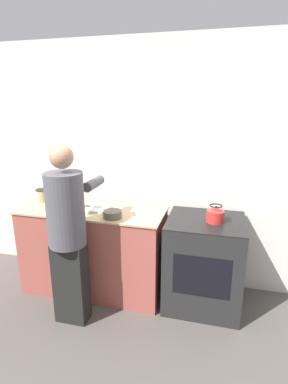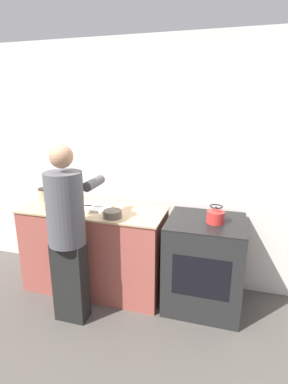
% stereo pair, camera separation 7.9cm
% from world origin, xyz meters
% --- Properties ---
extents(ground_plane, '(12.00, 12.00, 0.00)m').
position_xyz_m(ground_plane, '(0.00, 0.00, 0.00)').
color(ground_plane, '#4C4742').
extents(wall_back, '(8.00, 0.05, 2.60)m').
position_xyz_m(wall_back, '(0.00, 0.72, 1.30)').
color(wall_back, silver).
rests_on(wall_back, ground_plane).
extents(counter, '(1.49, 0.61, 0.92)m').
position_xyz_m(counter, '(-0.39, 0.29, 0.46)').
color(counter, '#9E4C42').
rests_on(counter, ground_plane).
extents(oven, '(0.72, 0.66, 0.90)m').
position_xyz_m(oven, '(0.76, 0.33, 0.45)').
color(oven, black).
rests_on(oven, ground_plane).
extents(person, '(0.37, 0.60, 1.64)m').
position_xyz_m(person, '(-0.39, -0.21, 0.89)').
color(person, black).
rests_on(person, ground_plane).
extents(cutting_board, '(0.39, 0.23, 0.02)m').
position_xyz_m(cutting_board, '(-0.41, 0.30, 0.92)').
color(cutting_board, silver).
rests_on(cutting_board, counter).
extents(knife, '(0.21, 0.06, 0.01)m').
position_xyz_m(knife, '(-0.39, 0.32, 0.94)').
color(knife, silver).
rests_on(knife, cutting_board).
extents(kettle, '(0.16, 0.16, 0.16)m').
position_xyz_m(kettle, '(0.84, 0.30, 0.97)').
color(kettle, red).
rests_on(kettle, oven).
extents(bowl_prep, '(0.18, 0.18, 0.07)m').
position_xyz_m(bowl_prep, '(-0.10, 0.12, 0.95)').
color(bowl_prep, brown).
rests_on(bowl_prep, counter).
extents(bowl_mixing, '(0.15, 0.15, 0.06)m').
position_xyz_m(bowl_mixing, '(-0.77, 0.41, 0.95)').
color(bowl_mixing, '#426684').
rests_on(bowl_mixing, counter).
extents(canister_jar, '(0.13, 0.13, 0.14)m').
position_xyz_m(canister_jar, '(-1.03, 0.40, 0.99)').
color(canister_jar, tan).
rests_on(canister_jar, counter).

